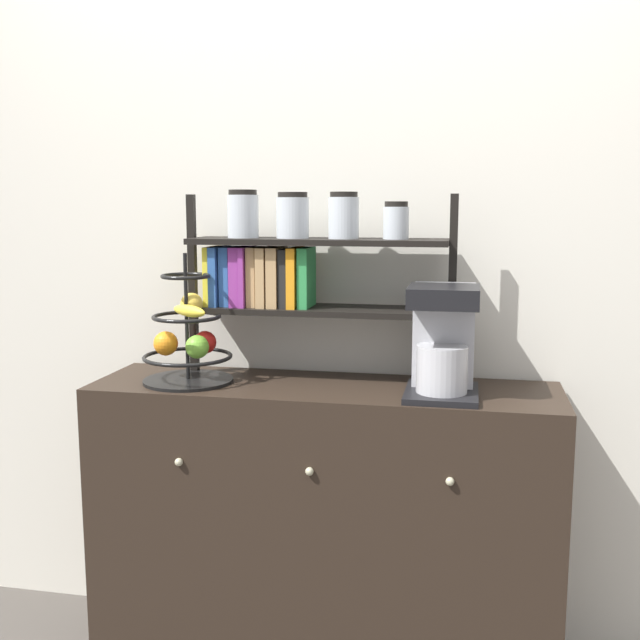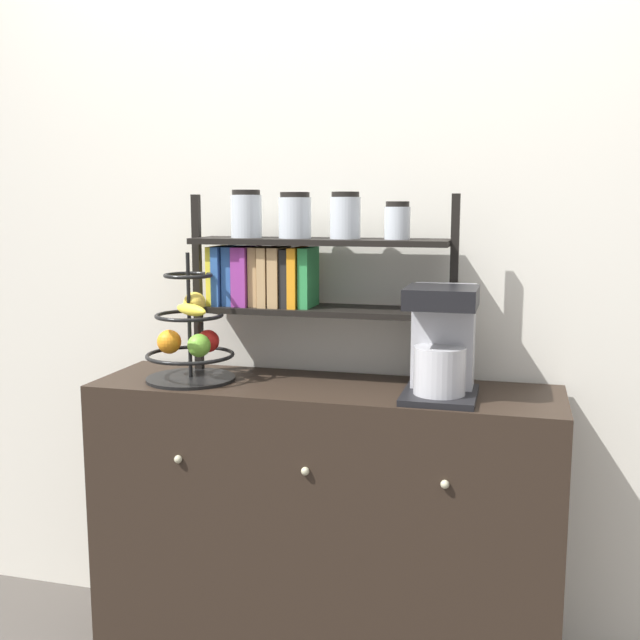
% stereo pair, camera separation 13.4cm
% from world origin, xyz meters
% --- Properties ---
extents(wall_back, '(7.00, 0.05, 2.60)m').
position_xyz_m(wall_back, '(0.00, 0.44, 1.30)').
color(wall_back, silver).
rests_on(wall_back, ground_plane).
extents(sideboard, '(1.42, 0.41, 0.91)m').
position_xyz_m(sideboard, '(0.00, 0.20, 0.45)').
color(sideboard, black).
rests_on(sideboard, ground_plane).
extents(coffee_maker, '(0.21, 0.25, 0.32)m').
position_xyz_m(coffee_maker, '(0.36, 0.16, 1.07)').
color(coffee_maker, black).
rests_on(coffee_maker, sideboard).
extents(fruit_stand, '(0.28, 0.28, 0.40)m').
position_xyz_m(fruit_stand, '(-0.42, 0.17, 1.04)').
color(fruit_stand, black).
rests_on(fruit_stand, sideboard).
extents(shelf_hutch, '(0.85, 0.20, 0.59)m').
position_xyz_m(shelf_hutch, '(-0.12, 0.29, 1.28)').
color(shelf_hutch, black).
rests_on(shelf_hutch, sideboard).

